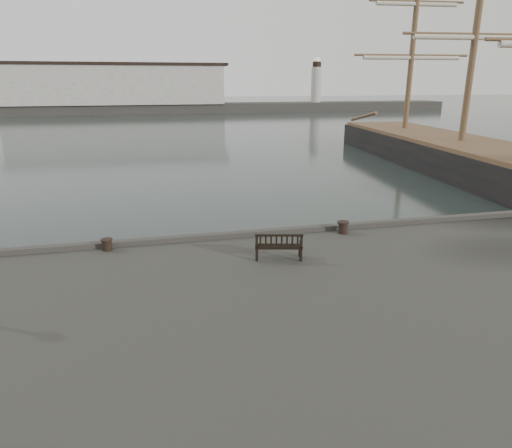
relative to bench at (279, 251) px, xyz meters
The scene contains 6 objects.
ground 3.44m from the bench, 120.55° to the left, with size 400.00×400.00×0.00m, color black.
breakwater 94.74m from the bench, 93.66° to the left, with size 140.00×9.50×12.20m.
bench is the anchor object (origin of this frame).
bollard_left 5.61m from the bench, 158.99° to the left, with size 0.37×0.37×0.39m, color black.
bollard_right 3.51m from the bench, 32.25° to the left, with size 0.42×0.42×0.44m, color black.
tall_ship_main 27.67m from the bench, 42.64° to the left, with size 10.22×35.76×26.45m.
Camera 1 is at (-2.26, -15.21, 6.85)m, focal length 32.00 mm.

